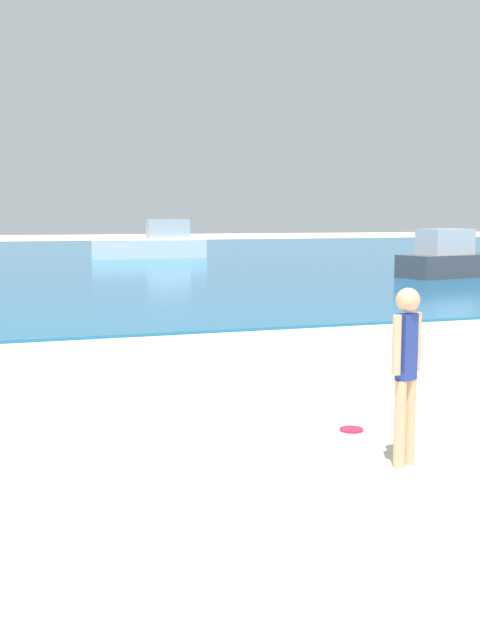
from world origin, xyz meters
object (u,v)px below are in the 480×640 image
object	(u,v)px
frisbee	(351,430)
boat_far	(152,245)
boat_near	(459,260)
person_standing	(406,366)

from	to	relation	value
frisbee	boat_far	size ratio (longest dim) A/B	0.04
frisbee	boat_near	xyz separation A→B (m)	(13.75, 17.73, 0.66)
frisbee	boat_near	world-z (taller)	boat_near
person_standing	boat_far	world-z (taller)	boat_far
boat_near	boat_far	size ratio (longest dim) A/B	0.87
person_standing	boat_far	bearing A→B (deg)	-122.09
frisbee	boat_near	distance (m)	22.44
boat_near	boat_far	distance (m)	18.70
frisbee	boat_near	size ratio (longest dim) A/B	0.05
person_standing	frisbee	xyz separation A→B (m)	(0.11, 1.24, -0.93)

